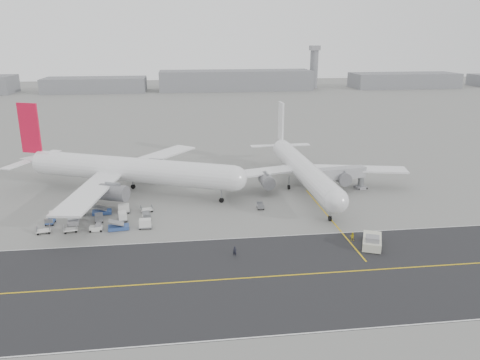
{
  "coord_description": "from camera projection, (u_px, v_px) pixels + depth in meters",
  "views": [
    {
      "loc": [
        -1.61,
        -85.8,
        38.0
      ],
      "look_at": [
        11.06,
        12.0,
        7.56
      ],
      "focal_mm": 35.0,
      "sensor_mm": 36.0,
      "label": 1
    }
  ],
  "objects": [
    {
      "name": "control_tower",
      "position": [
        314.0,
        66.0,
        351.31
      ],
      "size": [
        7.0,
        7.0,
        31.25
      ],
      "color": "gray",
      "rests_on": "ground"
    },
    {
      "name": "pushback_tug",
      "position": [
        372.0,
        241.0,
        87.83
      ],
      "size": [
        5.79,
        9.09,
        2.62
      ],
      "rotation": [
        0.0,
        0.0,
        -0.41
      ],
      "color": "beige",
      "rests_on": "ground"
    },
    {
      "name": "ground_crew_a",
      "position": [
        235.0,
        252.0,
        83.91
      ],
      "size": [
        0.79,
        0.61,
        1.92
      ],
      "primitive_type": "imported",
      "rotation": [
        0.0,
        0.0,
        -0.23
      ],
      "color": "black",
      "rests_on": "ground"
    },
    {
      "name": "ground",
      "position": [
        193.0,
        236.0,
        92.71
      ],
      "size": [
        700.0,
        700.0,
        0.0
      ],
      "primitive_type": "plane",
      "color": "gray",
      "rests_on": "ground"
    },
    {
      "name": "jet_bridge",
      "position": [
        337.0,
        175.0,
        118.6
      ],
      "size": [
        16.76,
        5.49,
        6.25
      ],
      "rotation": [
        0.0,
        0.0,
        0.15
      ],
      "color": "gray",
      "rests_on": "ground"
    },
    {
      "name": "airliner_a",
      "position": [
        126.0,
        169.0,
        116.25
      ],
      "size": [
        59.54,
        58.21,
        21.72
      ],
      "rotation": [
        0.0,
        0.0,
        1.16
      ],
      "color": "white",
      "rests_on": "ground"
    },
    {
      "name": "horizon_buildings",
      "position": [
        222.0,
        90.0,
        342.77
      ],
      "size": [
        520.0,
        28.0,
        28.0
      ],
      "primitive_type": null,
      "color": "gray",
      "rests_on": "ground"
    },
    {
      "name": "ground_crew_b",
      "position": [
        352.0,
        236.0,
        90.47
      ],
      "size": [
        1.05,
        0.96,
        1.76
      ],
      "primitive_type": "imported",
      "rotation": [
        0.0,
        0.0,
        2.72
      ],
      "color": "yellow",
      "rests_on": "ground"
    },
    {
      "name": "airliner_b",
      "position": [
        302.0,
        168.0,
        119.67
      ],
      "size": [
        55.16,
        55.81,
        19.24
      ],
      "rotation": [
        0.0,
        0.0,
        0.02
      ],
      "color": "white",
      "rests_on": "ground"
    },
    {
      "name": "taxiway",
      "position": [
        227.0,
        279.0,
        76.28
      ],
      "size": [
        220.0,
        59.0,
        0.03
      ],
      "color": "#252527",
      "rests_on": "ground"
    },
    {
      "name": "gse_cluster",
      "position": [
        99.0,
        222.0,
        99.86
      ],
      "size": [
        29.63,
        20.27,
        2.08
      ],
      "primitive_type": null,
      "rotation": [
        0.0,
        0.0,
        0.11
      ],
      "color": "gray",
      "rests_on": "ground"
    },
    {
      "name": "stray_dolly",
      "position": [
        260.0,
        209.0,
        107.44
      ],
      "size": [
        1.46,
        2.34,
        1.42
      ],
      "primitive_type": null,
      "rotation": [
        0.0,
        0.0,
        -0.01
      ],
      "color": "silver",
      "rests_on": "ground"
    }
  ]
}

